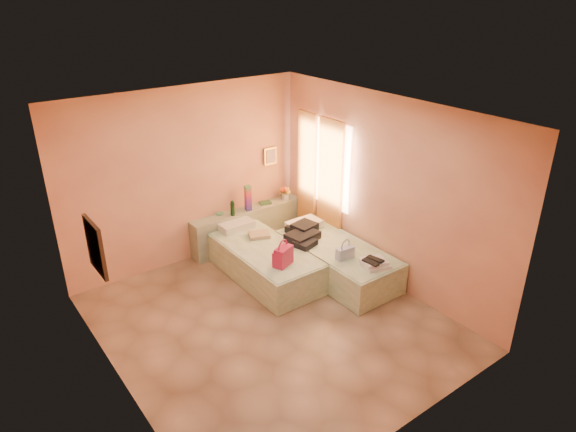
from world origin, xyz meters
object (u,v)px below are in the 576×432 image
object	(u,v)px
magenta_handbag	(283,256)
towel_stack	(376,263)
blue_handbag	(345,253)
water_bottle	(232,208)
green_book	(265,203)
bed_right	(336,261)
bed_left	(264,261)
headboard_ledge	(248,227)
flower_vase	(285,192)

from	to	relation	value
magenta_handbag	towel_stack	distance (m)	1.31
blue_handbag	towel_stack	world-z (taller)	blue_handbag
water_bottle	green_book	bearing A→B (deg)	6.32
green_book	water_bottle	bearing A→B (deg)	-160.39
bed_right	blue_handbag	size ratio (longest dim) A/B	7.43
bed_left	magenta_handbag	world-z (taller)	magenta_handbag
bed_left	bed_right	size ratio (longest dim) A/B	1.00
green_book	magenta_handbag	xyz separation A→B (m)	(-0.84, -1.67, -0.02)
headboard_ledge	blue_handbag	distance (m)	2.09
headboard_ledge	blue_handbag	xyz separation A→B (m)	(0.38, -2.04, 0.26)
bed_left	blue_handbag	size ratio (longest dim) A/B	7.43
bed_left	flower_vase	world-z (taller)	flower_vase
water_bottle	towel_stack	size ratio (longest dim) A/B	0.70
bed_left	flower_vase	distance (m)	1.63
water_bottle	green_book	xyz separation A→B (m)	(0.70, 0.08, -0.11)
headboard_ledge	towel_stack	world-z (taller)	headboard_ledge
flower_vase	bed_right	bearing A→B (deg)	-98.73
bed_right	towel_stack	bearing A→B (deg)	-86.83
bed_right	water_bottle	xyz separation A→B (m)	(-0.84, 1.64, 0.52)
flower_vase	towel_stack	world-z (taller)	flower_vase
green_book	magenta_handbag	world-z (taller)	magenta_handbag
blue_handbag	bed_left	bearing A→B (deg)	131.33
water_bottle	magenta_handbag	size ratio (longest dim) A/B	0.81
magenta_handbag	blue_handbag	size ratio (longest dim) A/B	1.12
bed_left	water_bottle	distance (m)	1.12
headboard_ledge	bed_right	distance (m)	1.78
headboard_ledge	towel_stack	size ratio (longest dim) A/B	5.86
bed_left	magenta_handbag	xyz separation A→B (m)	(-0.08, -0.60, 0.39)
bed_left	water_bottle	size ratio (longest dim) A/B	8.16
headboard_ledge	bed_right	xyz separation A→B (m)	(0.52, -1.70, -0.08)
green_book	blue_handbag	size ratio (longest dim) A/B	0.73
bed_left	towel_stack	xyz separation A→B (m)	(0.94, -1.42, 0.30)
bed_left	magenta_handbag	distance (m)	0.72
headboard_ledge	green_book	distance (m)	0.51
bed_right	water_bottle	size ratio (longest dim) A/B	8.16
flower_vase	towel_stack	distance (m)	2.45
bed_left	magenta_handbag	size ratio (longest dim) A/B	6.62
headboard_ledge	bed_left	size ratio (longest dim) A/B	1.02
flower_vase	blue_handbag	size ratio (longest dim) A/B	1.05
bed_left	green_book	size ratio (longest dim) A/B	10.16
headboard_ledge	water_bottle	bearing A→B (deg)	-168.93
bed_right	towel_stack	size ratio (longest dim) A/B	5.71
headboard_ledge	flower_vase	xyz separation A→B (m)	(0.78, -0.04, 0.47)
water_bottle	green_book	size ratio (longest dim) A/B	1.25
headboard_ledge	magenta_handbag	distance (m)	1.74
headboard_ledge	flower_vase	world-z (taller)	flower_vase
headboard_ledge	blue_handbag	bearing A→B (deg)	-79.52
green_book	blue_handbag	distance (m)	2.05
bed_left	blue_handbag	world-z (taller)	blue_handbag
headboard_ledge	blue_handbag	world-z (taller)	blue_handbag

